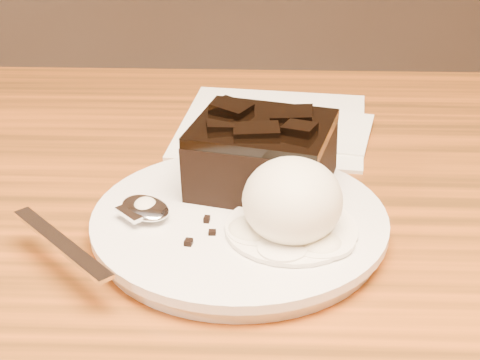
{
  "coord_description": "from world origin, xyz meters",
  "views": [
    {
      "loc": [
        0.06,
        -0.41,
        1.04
      ],
      "look_at": [
        0.05,
        0.06,
        0.79
      ],
      "focal_mm": 56.76,
      "sensor_mm": 36.0,
      "label": 1
    }
  ],
  "objects_px": {
    "ice_cream_scoop": "(292,200)",
    "spoon": "(145,210)",
    "plate": "(240,226)",
    "brownie": "(262,159)",
    "napkin": "(272,124)"
  },
  "relations": [
    {
      "from": "brownie",
      "to": "ice_cream_scoop",
      "type": "bearing_deg",
      "value": -72.33
    },
    {
      "from": "napkin",
      "to": "spoon",
      "type": "bearing_deg",
      "value": -114.74
    },
    {
      "from": "spoon",
      "to": "napkin",
      "type": "relative_size",
      "value": 0.97
    },
    {
      "from": "ice_cream_scoop",
      "to": "napkin",
      "type": "relative_size",
      "value": 0.42
    },
    {
      "from": "spoon",
      "to": "ice_cream_scoop",
      "type": "bearing_deg",
      "value": -52.97
    },
    {
      "from": "ice_cream_scoop",
      "to": "spoon",
      "type": "relative_size",
      "value": 0.44
    },
    {
      "from": "brownie",
      "to": "napkin",
      "type": "bearing_deg",
      "value": 86.51
    },
    {
      "from": "spoon",
      "to": "napkin",
      "type": "height_order",
      "value": "spoon"
    },
    {
      "from": "brownie",
      "to": "ice_cream_scoop",
      "type": "distance_m",
      "value": 0.07
    },
    {
      "from": "brownie",
      "to": "spoon",
      "type": "bearing_deg",
      "value": -149.57
    },
    {
      "from": "plate",
      "to": "brownie",
      "type": "bearing_deg",
      "value": 71.16
    },
    {
      "from": "plate",
      "to": "ice_cream_scoop",
      "type": "xyz_separation_m",
      "value": [
        0.04,
        -0.02,
        0.03
      ]
    },
    {
      "from": "brownie",
      "to": "plate",
      "type": "bearing_deg",
      "value": -108.84
    },
    {
      "from": "plate",
      "to": "brownie",
      "type": "distance_m",
      "value": 0.06
    },
    {
      "from": "plate",
      "to": "ice_cream_scoop",
      "type": "bearing_deg",
      "value": -29.31
    }
  ]
}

